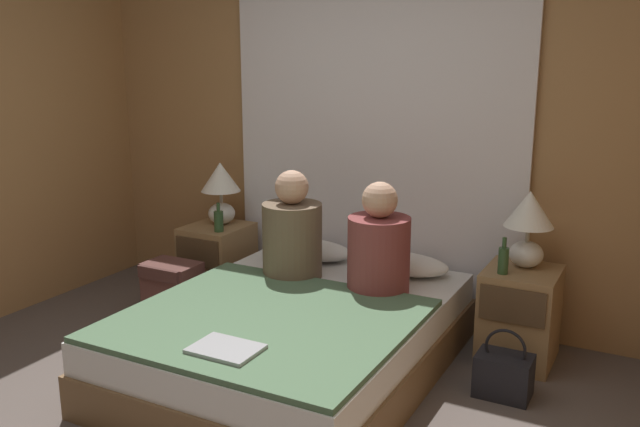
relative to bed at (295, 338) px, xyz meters
name	(u,v)px	position (x,y,z in m)	size (l,w,h in m)	color
wall_back	(377,130)	(0.00, 1.10, 1.05)	(4.43, 0.06, 2.50)	#A37547
curtain_panel	(373,146)	(0.00, 1.04, 0.95)	(2.24, 0.03, 2.30)	white
bed	(295,338)	(0.00, 0.00, 0.00)	(1.50, 1.97, 0.40)	brown
nightstand_left	(218,262)	(-1.07, 0.74, 0.08)	(0.41, 0.46, 0.55)	#937047
nightstand_right	(519,315)	(1.07, 0.74, 0.08)	(0.41, 0.46, 0.55)	#937047
lamp_left	(221,186)	(-1.07, 0.80, 0.62)	(0.28, 0.28, 0.45)	silver
lamp_right	(529,221)	(1.07, 0.80, 0.62)	(0.28, 0.28, 0.45)	silver
pillow_left	(311,250)	(-0.33, 0.78, 0.26)	(0.59, 0.33, 0.12)	white
pillow_right	(403,264)	(0.33, 0.78, 0.26)	(0.59, 0.33, 0.12)	white
blanket_on_bed	(266,320)	(0.00, -0.29, 0.22)	(1.44, 1.33, 0.03)	#4C6B4C
person_left_in_bed	(292,234)	(-0.25, 0.41, 0.47)	(0.36, 0.36, 0.66)	brown
person_right_in_bed	(379,248)	(0.32, 0.41, 0.46)	(0.36, 0.36, 0.64)	brown
beer_bottle_on_left_stand	(219,221)	(-0.96, 0.62, 0.42)	(0.07, 0.07, 0.20)	#2D4C28
beer_bottle_on_right_stand	(503,260)	(0.98, 0.62, 0.43)	(0.06, 0.06, 0.21)	#2D4C28
laptop_on_bed	(226,349)	(0.05, -0.72, 0.24)	(0.31, 0.23, 0.02)	#9EA0A5
backpack_on_floor	(173,289)	(-1.07, 0.24, 0.03)	(0.36, 0.27, 0.41)	brown
handbag_on_floor	(504,374)	(1.10, 0.27, -0.08)	(0.28, 0.20, 0.37)	black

